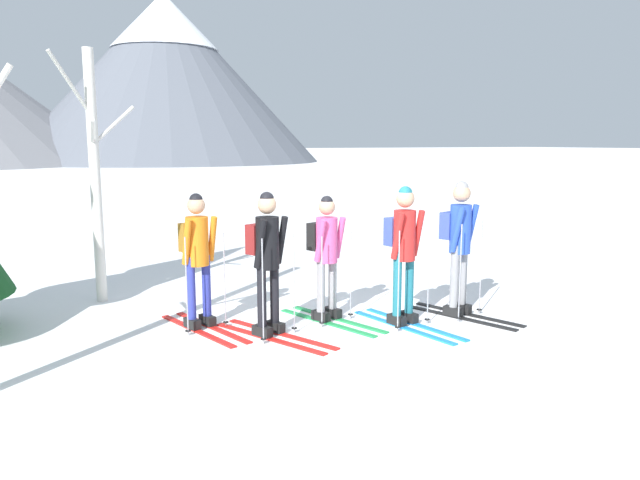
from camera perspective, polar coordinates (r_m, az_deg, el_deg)
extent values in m
plane|color=white|center=(7.85, 0.96, -8.12)|extent=(400.00, 400.00, 0.00)
cube|color=red|center=(7.91, -10.15, -8.06)|extent=(0.54, 1.65, 0.02)
cube|color=red|center=(7.80, -11.54, -8.34)|extent=(0.54, 1.65, 0.02)
cube|color=black|center=(7.97, -10.54, -7.40)|extent=(0.18, 0.28, 0.12)
cylinder|color=#2D389E|center=(7.85, -10.64, -4.28)|extent=(0.11, 0.11, 0.81)
cube|color=black|center=(7.86, -11.93, -7.68)|extent=(0.18, 0.28, 0.12)
cylinder|color=#2D389E|center=(7.75, -12.04, -4.51)|extent=(0.11, 0.11, 0.81)
cylinder|color=orange|center=(7.68, -11.47, -0.10)|extent=(0.28, 0.28, 0.61)
sphere|color=tan|center=(7.63, -11.58, 3.22)|extent=(0.22, 0.22, 0.22)
sphere|color=black|center=(7.62, -11.60, 3.72)|extent=(0.17, 0.17, 0.17)
cylinder|color=orange|center=(7.72, -10.10, 0.11)|extent=(0.13, 0.21, 0.58)
cylinder|color=orange|center=(7.54, -12.43, -0.18)|extent=(0.13, 0.21, 0.58)
cylinder|color=#A5A5AD|center=(7.77, -8.96, -3.75)|extent=(0.02, 0.02, 1.22)
cylinder|color=black|center=(7.91, -8.86, -7.64)|extent=(0.07, 0.07, 0.01)
cylinder|color=#A5A5AD|center=(7.50, -12.44, -4.33)|extent=(0.02, 0.02, 1.22)
cylinder|color=black|center=(7.65, -12.30, -8.34)|extent=(0.07, 0.07, 0.01)
cube|color=#99661E|center=(7.83, -12.11, 0.27)|extent=(0.29, 0.22, 0.36)
cube|color=red|center=(7.54, -3.70, -8.80)|extent=(0.82, 1.66, 0.02)
cube|color=red|center=(7.39, -4.89, -9.19)|extent=(0.82, 1.66, 0.02)
cube|color=black|center=(7.58, -4.26, -8.14)|extent=(0.21, 0.28, 0.12)
cylinder|color=black|center=(7.46, -4.31, -4.79)|extent=(0.11, 0.11, 0.83)
cube|color=black|center=(7.43, -5.45, -8.52)|extent=(0.21, 0.28, 0.12)
cylinder|color=black|center=(7.31, -5.51, -5.10)|extent=(0.11, 0.11, 0.83)
cylinder|color=black|center=(7.26, -4.97, -0.27)|extent=(0.28, 0.28, 0.63)
sphere|color=tan|center=(7.19, -5.02, 3.34)|extent=(0.23, 0.23, 0.23)
sphere|color=black|center=(7.19, -5.03, 3.88)|extent=(0.17, 0.17, 0.17)
cylinder|color=black|center=(7.34, -3.65, -0.01)|extent=(0.16, 0.22, 0.59)
cylinder|color=black|center=(7.09, -5.64, -0.37)|extent=(0.16, 0.22, 0.59)
cylinder|color=#A5A5AD|center=(7.43, -2.45, -4.12)|extent=(0.02, 0.02, 1.25)
cylinder|color=black|center=(7.58, -2.42, -8.28)|extent=(0.07, 0.07, 0.01)
cylinder|color=#A5A5AD|center=(7.05, -5.40, -4.89)|extent=(0.02, 0.02, 1.25)
cylinder|color=black|center=(7.21, -5.33, -9.25)|extent=(0.07, 0.07, 0.01)
cube|color=maroon|center=(7.37, -5.91, 0.11)|extent=(0.30, 0.25, 0.36)
cube|color=green|center=(8.12, 1.69, -7.45)|extent=(0.63, 1.61, 0.02)
cube|color=green|center=(7.97, 0.59, -7.78)|extent=(0.63, 1.61, 0.02)
cube|color=black|center=(8.16, 1.18, -6.84)|extent=(0.19, 0.28, 0.12)
cylinder|color=gray|center=(8.06, 1.19, -3.89)|extent=(0.11, 0.11, 0.78)
cube|color=black|center=(8.01, 0.07, -7.15)|extent=(0.19, 0.28, 0.12)
cylinder|color=gray|center=(7.90, 0.08, -4.14)|extent=(0.11, 0.11, 0.78)
cylinder|color=#E55193|center=(7.87, 0.64, 0.01)|extent=(0.28, 0.28, 0.59)
sphere|color=tan|center=(7.81, 0.65, 3.14)|extent=(0.21, 0.21, 0.21)
sphere|color=black|center=(7.80, 0.65, 3.60)|extent=(0.16, 0.16, 0.16)
cylinder|color=#E55193|center=(7.95, 1.86, 0.22)|extent=(0.14, 0.21, 0.56)
cylinder|color=#E55193|center=(7.70, 0.02, -0.08)|extent=(0.14, 0.21, 0.56)
cylinder|color=#A5A5AD|center=(8.03, 2.91, -3.38)|extent=(0.02, 0.02, 1.18)
cylinder|color=black|center=(8.16, 2.88, -7.00)|extent=(0.07, 0.07, 0.01)
cylinder|color=#A5A5AD|center=(7.65, 0.18, -4.00)|extent=(0.02, 0.02, 1.18)
cylinder|color=black|center=(7.79, 0.18, -7.79)|extent=(0.07, 0.07, 0.01)
cube|color=black|center=(7.98, -0.23, 0.35)|extent=(0.30, 0.24, 0.36)
cube|color=#1E84D1|center=(8.01, 8.84, -7.80)|extent=(0.44, 1.72, 0.02)
cube|color=#1E84D1|center=(7.85, 7.72, -8.11)|extent=(0.44, 1.72, 0.02)
cube|color=black|center=(8.05, 8.33, -7.17)|extent=(0.16, 0.28, 0.12)
cylinder|color=#1E6B7A|center=(7.93, 8.41, -3.95)|extent=(0.11, 0.11, 0.85)
cube|color=black|center=(7.90, 7.21, -7.47)|extent=(0.16, 0.28, 0.12)
cylinder|color=#1E6B7A|center=(7.78, 7.28, -4.18)|extent=(0.11, 0.11, 0.85)
cylinder|color=red|center=(7.74, 7.95, 0.43)|extent=(0.28, 0.28, 0.64)
sphere|color=tan|center=(7.68, 8.03, 3.89)|extent=(0.23, 0.23, 0.23)
sphere|color=#1E6B7A|center=(7.68, 8.04, 4.40)|extent=(0.17, 0.17, 0.17)
cylinder|color=red|center=(7.82, 9.19, 0.63)|extent=(0.12, 0.22, 0.61)
cylinder|color=red|center=(7.57, 7.33, 0.38)|extent=(0.12, 0.22, 0.61)
cylinder|color=#A5A5AD|center=(7.91, 10.17, -3.35)|extent=(0.02, 0.02, 1.27)
cylinder|color=black|center=(8.05, 10.06, -7.36)|extent=(0.07, 0.07, 0.01)
cylinder|color=#A5A5AD|center=(7.53, 7.40, -3.92)|extent=(0.02, 0.02, 1.27)
cylinder|color=black|center=(7.68, 7.31, -8.12)|extent=(0.07, 0.07, 0.01)
cube|color=#384C99|center=(7.85, 7.07, 0.81)|extent=(0.29, 0.21, 0.36)
cube|color=black|center=(8.58, 13.74, -6.80)|extent=(0.66, 1.58, 0.02)
cube|color=black|center=(8.39, 12.98, -7.13)|extent=(0.66, 1.58, 0.02)
cube|color=black|center=(8.61, 13.18, -6.24)|extent=(0.19, 0.28, 0.12)
cylinder|color=gray|center=(8.49, 13.29, -3.17)|extent=(0.11, 0.11, 0.87)
cube|color=black|center=(8.42, 12.41, -6.55)|extent=(0.19, 0.28, 0.12)
cylinder|color=gray|center=(8.31, 12.52, -3.41)|extent=(0.11, 0.11, 0.87)
cylinder|color=blue|center=(8.29, 13.07, 1.02)|extent=(0.28, 0.28, 0.65)
sphere|color=tan|center=(8.24, 13.19, 4.30)|extent=(0.23, 0.23, 0.23)
sphere|color=gray|center=(8.23, 13.21, 4.79)|extent=(0.18, 0.18, 0.18)
cylinder|color=blue|center=(8.41, 14.05, 1.22)|extent=(0.15, 0.22, 0.62)
cylinder|color=blue|center=(8.10, 12.79, 0.97)|extent=(0.15, 0.22, 0.62)
cylinder|color=#A5A5AD|center=(8.52, 14.91, -2.52)|extent=(0.02, 0.02, 1.30)
cylinder|color=black|center=(8.66, 14.75, -6.34)|extent=(0.07, 0.07, 0.01)
cylinder|color=#A5A5AD|center=(8.06, 13.05, -3.11)|extent=(0.02, 0.02, 1.30)
cylinder|color=black|center=(8.21, 12.90, -7.14)|extent=(0.07, 0.07, 0.01)
cube|color=#384C99|center=(8.37, 12.08, 1.36)|extent=(0.30, 0.24, 0.36)
cylinder|color=silver|center=(9.36, -20.40, 5.48)|extent=(0.15, 0.15, 3.64)
cylinder|color=silver|center=(9.47, -18.84, 10.21)|extent=(0.65, 0.26, 0.59)
cylinder|color=silver|center=(9.08, -20.63, 9.49)|extent=(0.09, 0.55, 0.37)
cylinder|color=silver|center=(9.15, -22.48, 13.50)|extent=(0.57, 0.48, 0.83)
cone|color=slate|center=(75.29, -14.28, 14.49)|extent=(35.40, 35.40, 19.21)
cone|color=white|center=(76.18, -14.49, 19.30)|extent=(12.32, 12.32, 6.37)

